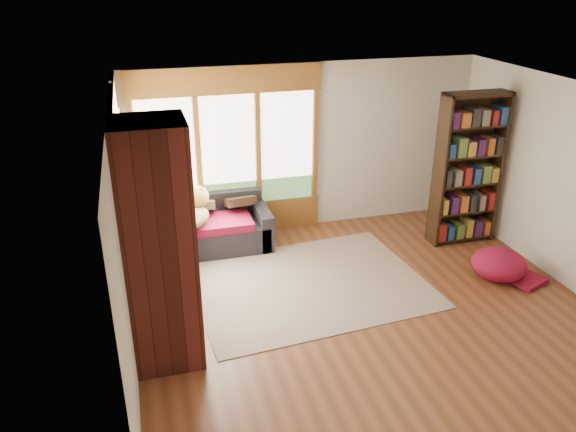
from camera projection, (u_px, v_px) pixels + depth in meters
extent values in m
plane|color=#5B2F19|center=(363.00, 305.00, 6.99)|extent=(5.50, 5.50, 0.00)
plane|color=white|center=(376.00, 97.00, 5.94)|extent=(5.50, 5.50, 0.00)
cube|color=silver|center=(305.00, 148.00, 8.67)|extent=(5.50, 0.04, 2.60)
cube|color=silver|center=(499.00, 334.00, 4.27)|extent=(5.50, 0.04, 2.60)
cube|color=silver|center=(123.00, 238.00, 5.79)|extent=(0.04, 5.00, 2.60)
cube|color=silver|center=(569.00, 187.00, 7.14)|extent=(0.04, 5.00, 2.60)
cube|color=brown|center=(229.00, 152.00, 8.33)|extent=(2.82, 0.10, 1.90)
cube|color=white|center=(229.00, 152.00, 8.33)|extent=(2.54, 0.09, 1.62)
cube|color=brown|center=(124.00, 192.00, 6.84)|extent=(0.10, 2.62, 1.90)
cube|color=white|center=(124.00, 192.00, 6.84)|extent=(0.09, 2.36, 1.62)
cube|color=#719862|center=(122.00, 141.00, 7.41)|extent=(0.03, 0.72, 0.90)
cube|color=#471914|center=(159.00, 248.00, 5.57)|extent=(0.70, 0.70, 2.60)
cube|color=black|center=(207.00, 236.00, 8.31)|extent=(2.20, 0.90, 0.42)
cube|color=black|center=(202.00, 203.00, 8.46)|extent=(2.20, 0.20, 0.38)
cube|color=black|center=(272.00, 223.00, 8.52)|extent=(0.20, 0.90, 0.60)
cube|color=maroon|center=(200.00, 224.00, 8.07)|extent=(1.90, 0.66, 0.12)
cube|color=black|center=(166.00, 262.00, 7.58)|extent=(0.90, 2.20, 0.42)
cube|color=black|center=(136.00, 239.00, 7.33)|extent=(0.20, 2.20, 0.38)
cube|color=black|center=(172.00, 294.00, 6.66)|extent=(0.90, 0.20, 0.60)
cube|color=maroon|center=(176.00, 255.00, 7.19)|extent=(0.66, 1.20, 0.12)
cube|color=maroon|center=(169.00, 225.00, 8.03)|extent=(0.66, 0.66, 0.12)
cube|color=beige|center=(308.00, 284.00, 7.44)|extent=(3.20, 2.54, 0.01)
cube|color=black|center=(495.00, 167.00, 8.35)|extent=(0.04, 0.32, 2.27)
cube|color=black|center=(439.00, 173.00, 8.12)|extent=(0.04, 0.32, 2.27)
cube|color=black|center=(462.00, 166.00, 8.37)|extent=(0.97, 0.02, 2.27)
cube|color=black|center=(459.00, 236.00, 8.67)|extent=(0.89, 0.30, 0.03)
cube|color=black|center=(462.00, 210.00, 8.49)|extent=(0.89, 0.30, 0.03)
cube|color=black|center=(466.00, 183.00, 8.32)|extent=(0.89, 0.30, 0.03)
cube|color=black|center=(470.00, 155.00, 8.14)|extent=(0.89, 0.30, 0.03)
cube|color=black|center=(474.00, 126.00, 7.96)|extent=(0.89, 0.30, 0.03)
cube|color=black|center=(478.00, 95.00, 7.79)|extent=(0.89, 0.30, 0.03)
cube|color=#726659|center=(468.00, 170.00, 8.22)|extent=(0.85, 0.24, 2.11)
ellipsoid|color=maroon|center=(499.00, 263.00, 7.55)|extent=(0.85, 0.85, 0.39)
ellipsoid|color=olive|center=(187.00, 213.00, 7.76)|extent=(0.92, 0.95, 0.27)
sphere|color=olive|center=(198.00, 198.00, 7.95)|extent=(0.46, 0.46, 0.32)
cone|color=olive|center=(195.00, 190.00, 7.85)|extent=(0.17, 0.17, 0.14)
ellipsoid|color=#403221|center=(157.00, 240.00, 7.06)|extent=(0.59, 0.80, 0.25)
sphere|color=#403221|center=(159.00, 222.00, 7.26)|extent=(0.34, 0.34, 0.30)
cone|color=#403221|center=(158.00, 215.00, 7.16)|extent=(0.13, 0.13, 0.13)
cube|color=#322418|center=(249.00, 192.00, 8.44)|extent=(0.45, 0.12, 0.45)
cube|color=#322418|center=(210.00, 196.00, 8.29)|extent=(0.45, 0.12, 0.45)
cube|color=#322418|center=(147.00, 215.00, 7.66)|extent=(0.45, 0.12, 0.45)
cube|color=#322418|center=(151.00, 250.00, 6.69)|extent=(0.45, 0.12, 0.45)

